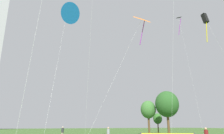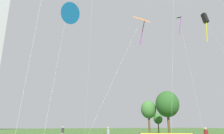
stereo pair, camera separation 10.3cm
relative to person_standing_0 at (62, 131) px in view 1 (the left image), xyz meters
name	(u,v)px [view 1 (the left image)]	position (x,y,z in m)	size (l,w,h in m)	color
person_standing_0	(62,131)	(0.00, 0.00, 0.00)	(0.40, 0.40, 1.78)	tan
person_standing_2	(108,133)	(3.53, -9.58, -0.02)	(0.39, 0.39, 1.75)	gray
kite_flying_1	(179,21)	(22.60, -5.05, 22.67)	(1.57, 3.37, 24.83)	silver
kite_flying_3	(205,20)	(12.38, -18.92, 13.57)	(6.71, 1.95, 15.47)	silver
kite_flying_5	(142,20)	(8.03, -11.57, 16.10)	(9.74, 3.23, 18.47)	silver
kite_flying_6	(67,13)	(-2.33, -7.69, 16.54)	(4.70, 7.83, 19.39)	silver
park_tree_0	(158,119)	(26.91, 9.63, 2.60)	(2.29, 2.29, 5.02)	brown
park_tree_1	(148,110)	(21.47, 6.10, 4.48)	(3.56, 3.56, 7.65)	brown
park_tree_2	(167,104)	(24.02, 2.39, 5.58)	(5.27, 5.27, 9.59)	brown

